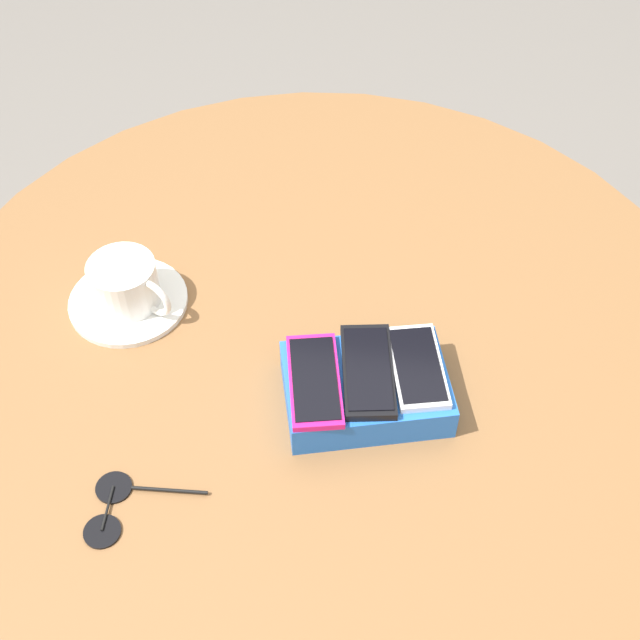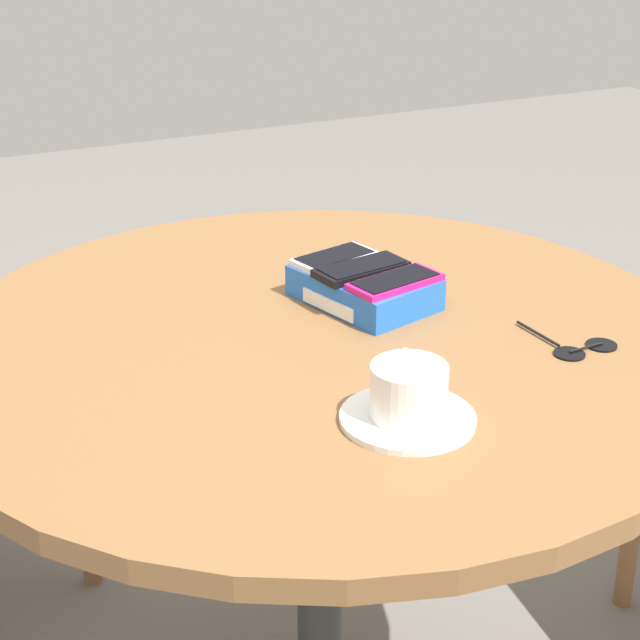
% 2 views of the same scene
% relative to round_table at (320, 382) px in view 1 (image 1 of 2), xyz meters
% --- Properties ---
extents(ground_plane, '(8.00, 8.00, 0.00)m').
position_rel_round_table_xyz_m(ground_plane, '(0.00, 0.00, -0.68)').
color(ground_plane, slate).
extents(round_table, '(1.06, 1.06, 0.79)m').
position_rel_round_table_xyz_m(round_table, '(0.00, 0.00, 0.00)').
color(round_table, '#2D2D2D').
rests_on(round_table, ground_plane).
extents(phone_box, '(0.22, 0.18, 0.05)m').
position_rel_round_table_xyz_m(phone_box, '(-0.07, 0.10, 0.13)').
color(phone_box, blue).
rests_on(phone_box, round_table).
extents(phone_white, '(0.09, 0.13, 0.01)m').
position_rel_round_table_xyz_m(phone_white, '(-0.13, 0.08, 0.16)').
color(phone_white, silver).
rests_on(phone_white, phone_box).
extents(phone_black, '(0.08, 0.14, 0.01)m').
position_rel_round_table_xyz_m(phone_black, '(-0.07, 0.10, 0.16)').
color(phone_black, black).
rests_on(phone_black, phone_box).
extents(phone_magenta, '(0.09, 0.14, 0.01)m').
position_rel_round_table_xyz_m(phone_magenta, '(-0.01, 0.12, 0.16)').
color(phone_magenta, '#D11975').
rests_on(phone_magenta, phone_box).
extents(saucer, '(0.16, 0.16, 0.01)m').
position_rel_round_table_xyz_m(saucer, '(0.26, -0.01, 0.12)').
color(saucer, white).
rests_on(saucer, round_table).
extents(coffee_cup, '(0.12, 0.09, 0.06)m').
position_rel_round_table_xyz_m(coffee_cup, '(0.26, -0.01, 0.15)').
color(coffee_cup, white).
rests_on(coffee_cup, saucer).
extents(sunglasses, '(0.13, 0.10, 0.01)m').
position_rel_round_table_xyz_m(sunglasses, '(0.19, 0.29, 0.11)').
color(sunglasses, black).
rests_on(sunglasses, round_table).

